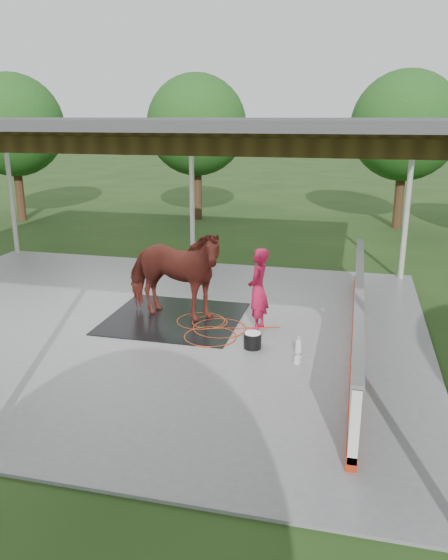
% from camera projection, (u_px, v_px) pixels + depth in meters
% --- Properties ---
extents(ground, '(100.00, 100.00, 0.00)m').
position_uv_depth(ground, '(128.00, 324.00, 11.30)').
color(ground, '#1E3814').
extents(concrete_slab, '(12.00, 10.00, 0.05)m').
position_uv_depth(concrete_slab, '(128.00, 323.00, 11.29)').
color(concrete_slab, slate).
rests_on(concrete_slab, ground).
extents(pavilion_structure, '(12.60, 10.60, 4.05)m').
position_uv_depth(pavilion_structure, '(117.00, 126.00, 10.15)').
color(pavilion_structure, beige).
rests_on(pavilion_structure, ground).
extents(dasher_board, '(0.16, 8.00, 1.15)m').
position_uv_depth(dasher_board, '(357.00, 316.00, 10.08)').
color(dasher_board, '#A8280E').
rests_on(dasher_board, concrete_slab).
extents(tree_belt, '(28.00, 28.00, 5.80)m').
position_uv_depth(tree_belt, '(150.00, 134.00, 10.98)').
color(tree_belt, '#382314').
rests_on(tree_belt, ground).
extents(rubber_mat, '(2.74, 2.57, 0.02)m').
position_uv_depth(rubber_mat, '(174.00, 318.00, 11.48)').
color(rubber_mat, black).
rests_on(rubber_mat, concrete_slab).
extents(horse, '(2.40, 1.33, 1.93)m').
position_uv_depth(horse, '(173.00, 274.00, 11.20)').
color(horse, maroon).
rests_on(horse, rubber_mat).
extents(handler, '(0.47, 0.65, 1.66)m').
position_uv_depth(handler, '(258.00, 290.00, 10.65)').
color(handler, '#B6133C').
rests_on(handler, concrete_slab).
extents(wash_bucket, '(0.32, 0.32, 0.30)m').
position_uv_depth(wash_bucket, '(253.00, 340.00, 9.98)').
color(wash_bucket, black).
rests_on(wash_bucket, concrete_slab).
extents(soap_bottle_a, '(0.14, 0.15, 0.32)m').
position_uv_depth(soap_bottle_a, '(298.00, 345.00, 9.76)').
color(soap_bottle_a, silver).
rests_on(soap_bottle_a, concrete_slab).
extents(soap_bottle_b, '(0.12, 0.12, 0.21)m').
position_uv_depth(soap_bottle_b, '(298.00, 358.00, 9.35)').
color(soap_bottle_b, '#338CD8').
rests_on(soap_bottle_b, concrete_slab).
extents(hose_coil, '(2.15, 1.78, 0.02)m').
position_uv_depth(hose_coil, '(211.00, 328.00, 10.96)').
color(hose_coil, '#B6330D').
rests_on(hose_coil, concrete_slab).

